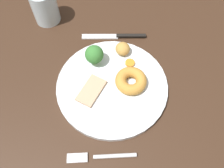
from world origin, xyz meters
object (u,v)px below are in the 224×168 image
carrot_coin_front (130,63)px  fork (99,157)px  meat_slice_main (91,91)px  broccoli_floret (94,55)px  roast_potato_left (124,49)px  dinner_plate (112,87)px  water_glass (45,6)px  knife (120,36)px  yorkshire_pudding (131,81)px

carrot_coin_front → fork: (-24.10, 6.66, -1.36)cm
meat_slice_main → broccoli_floret: (8.90, -0.29, 2.74)cm
fork → roast_potato_left: bearing=-105.0°
broccoli_floret → fork: size_ratio=0.37×
dinner_plate → broccoli_floret: (7.21, 4.78, 3.84)cm
broccoli_floret → fork: bearing=-173.9°
dinner_plate → roast_potato_left: roast_potato_left is taller
carrot_coin_front → roast_potato_left: bearing=24.8°
fork → water_glass: bearing=-71.0°
roast_potato_left → knife: (6.51, 1.19, -2.52)cm
dinner_plate → broccoli_floret: broccoli_floret is taller
meat_slice_main → fork: size_ratio=0.53×
roast_potato_left → water_glass: 26.50cm
meat_slice_main → yorkshire_pudding: (2.58, -9.72, 0.96)cm
roast_potato_left → water_glass: size_ratio=0.40×
dinner_plate → yorkshire_pudding: yorkshire_pudding is taller
yorkshire_pudding → broccoli_floret: size_ratio=1.40×
yorkshire_pudding → carrot_coin_front: (5.97, 0.16, -1.02)cm
yorkshire_pudding → roast_potato_left: 9.86cm
roast_potato_left → carrot_coin_front: (-3.71, -1.71, -1.23)cm
knife → water_glass: 23.23cm
yorkshire_pudding → broccoli_floret: 11.49cm
dinner_plate → carrot_coin_front: carrot_coin_front is taller
dinner_plate → meat_slice_main: (-1.69, 5.06, 1.10)cm
dinner_plate → water_glass: 31.33cm
meat_slice_main → roast_potato_left: roast_potato_left is taller
meat_slice_main → roast_potato_left: (12.26, -7.84, 1.18)cm
yorkshire_pudding → carrot_coin_front: 6.06cm
carrot_coin_front → meat_slice_main: bearing=131.8°
dinner_plate → roast_potato_left: 11.16cm
fork → carrot_coin_front: bearing=-110.4°
knife → roast_potato_left: bearing=98.3°
yorkshire_pudding → broccoli_floret: bearing=56.2°
meat_slice_main → knife: bearing=-19.5°
meat_slice_main → water_glass: water_glass is taller
fork → water_glass: (40.74, 18.09, 4.63)cm
broccoli_floret → carrot_coin_front: bearing=-92.2°
broccoli_floret → water_glass: water_glass is taller
fork → water_glass: size_ratio=1.53×
roast_potato_left → meat_slice_main: bearing=147.4°
meat_slice_main → carrot_coin_front: size_ratio=3.26×
knife → dinner_plate: bearing=82.6°
meat_slice_main → carrot_coin_front: bearing=-48.2°
yorkshire_pudding → fork: (-18.13, 6.83, -2.37)cm
roast_potato_left → carrot_coin_front: roast_potato_left is taller
roast_potato_left → water_glass: bearing=60.7°
fork → knife: 34.52cm
roast_potato_left → fork: (-27.80, 4.95, -2.59)cm
water_glass → yorkshire_pudding: bearing=-132.2°
broccoli_floret → knife: 12.43cm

